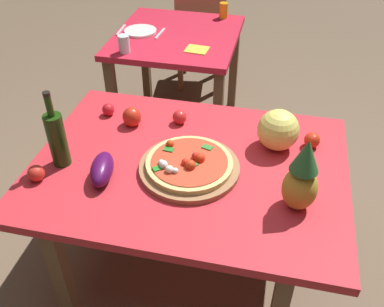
{
  "coord_description": "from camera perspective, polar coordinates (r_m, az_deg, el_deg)",
  "views": [
    {
      "loc": [
        0.32,
        -1.37,
        1.92
      ],
      "look_at": [
        0.01,
        0.01,
        0.8
      ],
      "focal_mm": 40.16,
      "sensor_mm": 36.0,
      "label": 1
    }
  ],
  "objects": [
    {
      "name": "ground_plane",
      "position": [
        2.38,
        -0.31,
        -15.39
      ],
      "size": [
        10.0,
        10.0,
        0.0
      ],
      "primitive_type": "plane",
      "color": "brown"
    },
    {
      "name": "display_table",
      "position": [
        1.88,
        -0.37,
        -3.23
      ],
      "size": [
        1.33,
        0.98,
        0.75
      ],
      "color": "brown",
      "rests_on": "ground_plane"
    },
    {
      "name": "background_table",
      "position": [
        3.07,
        -2.03,
        13.53
      ],
      "size": [
        0.82,
        0.88,
        0.75
      ],
      "color": "brown",
      "rests_on": "ground_plane"
    },
    {
      "name": "dining_chair",
      "position": [
        3.72,
        1.17,
        15.57
      ],
      "size": [
        0.45,
        0.45,
        0.85
      ],
      "rotation": [
        0.0,
        0.0,
        3.27
      ],
      "color": "#936440",
      "rests_on": "ground_plane"
    },
    {
      "name": "pizza_board",
      "position": [
        1.79,
        -0.35,
        -1.91
      ],
      "size": [
        0.42,
        0.42,
        0.02
      ],
      "primitive_type": "cylinder",
      "color": "#936440",
      "rests_on": "display_table"
    },
    {
      "name": "pizza",
      "position": [
        1.77,
        -0.44,
        -1.25
      ],
      "size": [
        0.36,
        0.36,
        0.06
      ],
      "color": "#D3B96D",
      "rests_on": "pizza_board"
    },
    {
      "name": "wine_bottle",
      "position": [
        1.84,
        -17.5,
        1.94
      ],
      "size": [
        0.08,
        0.08,
        0.34
      ],
      "color": "#1A380E",
      "rests_on": "display_table"
    },
    {
      "name": "pineapple_left",
      "position": [
        1.6,
        14.36,
        -3.21
      ],
      "size": [
        0.13,
        0.13,
        0.31
      ],
      "color": "#B69231",
      "rests_on": "display_table"
    },
    {
      "name": "melon",
      "position": [
        1.9,
        11.37,
        3.08
      ],
      "size": [
        0.18,
        0.18,
        0.18
      ],
      "primitive_type": "sphere",
      "color": "#DFD663",
      "rests_on": "display_table"
    },
    {
      "name": "bell_pepper",
      "position": [
        2.06,
        -7.99,
        4.82
      ],
      "size": [
        0.09,
        0.09,
        0.1
      ],
      "primitive_type": "ellipsoid",
      "color": "red",
      "rests_on": "display_table"
    },
    {
      "name": "eggplant",
      "position": [
        1.77,
        -11.87,
        -2.03
      ],
      "size": [
        0.13,
        0.21,
        0.09
      ],
      "primitive_type": "ellipsoid",
      "rotation": [
        0.0,
        0.0,
        1.77
      ],
      "color": "#430D43",
      "rests_on": "display_table"
    },
    {
      "name": "tomato_beside_pepper",
      "position": [
        2.06,
        -1.66,
        4.86
      ],
      "size": [
        0.07,
        0.07,
        0.07
      ],
      "primitive_type": "sphere",
      "color": "red",
      "rests_on": "display_table"
    },
    {
      "name": "tomato_near_board",
      "position": [
        2.16,
        -11.06,
        5.75
      ],
      "size": [
        0.06,
        0.06,
        0.06
      ],
      "primitive_type": "sphere",
      "color": "red",
      "rests_on": "display_table"
    },
    {
      "name": "tomato_at_corner",
      "position": [
        1.97,
        15.65,
        1.72
      ],
      "size": [
        0.07,
        0.07,
        0.07
      ],
      "primitive_type": "sphere",
      "color": "red",
      "rests_on": "display_table"
    },
    {
      "name": "tomato_by_bottle",
      "position": [
        1.84,
        -20.01,
        -2.48
      ],
      "size": [
        0.07,
        0.07,
        0.07
      ],
      "primitive_type": "sphere",
      "color": "red",
      "rests_on": "display_table"
    },
    {
      "name": "drinking_glass_juice",
      "position": [
        3.29,
        4.21,
        18.43
      ],
      "size": [
        0.06,
        0.06,
        0.11
      ],
      "primitive_type": "cylinder",
      "color": "orange",
      "rests_on": "background_table"
    },
    {
      "name": "drinking_glass_water",
      "position": [
        2.77,
        -9.01,
        14.19
      ],
      "size": [
        0.07,
        0.07,
        0.11
      ],
      "primitive_type": "cylinder",
      "color": "silver",
      "rests_on": "background_table"
    },
    {
      "name": "dinner_plate",
      "position": [
        3.07,
        -6.87,
        15.84
      ],
      "size": [
        0.22,
        0.22,
        0.02
      ],
      "primitive_type": "cylinder",
      "color": "white",
      "rests_on": "background_table"
    },
    {
      "name": "fork_utensil",
      "position": [
        3.12,
        -9.41,
        15.89
      ],
      "size": [
        0.02,
        0.18,
        0.01
      ],
      "primitive_type": "cube",
      "rotation": [
        0.0,
        0.0,
        0.04
      ],
      "color": "silver",
      "rests_on": "background_table"
    },
    {
      "name": "knife_utensil",
      "position": [
        3.03,
        -4.26,
        15.62
      ],
      "size": [
        0.03,
        0.18,
        0.01
      ],
      "primitive_type": "cube",
      "rotation": [
        0.0,
        0.0,
        -0.07
      ],
      "color": "silver",
      "rests_on": "background_table"
    },
    {
      "name": "napkin_folded",
      "position": [
        2.79,
        0.66,
        13.65
      ],
      "size": [
        0.15,
        0.13,
        0.01
      ],
      "primitive_type": "cube",
      "rotation": [
        0.0,
        0.0,
        -0.09
      ],
      "color": "yellow",
      "rests_on": "background_table"
    }
  ]
}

